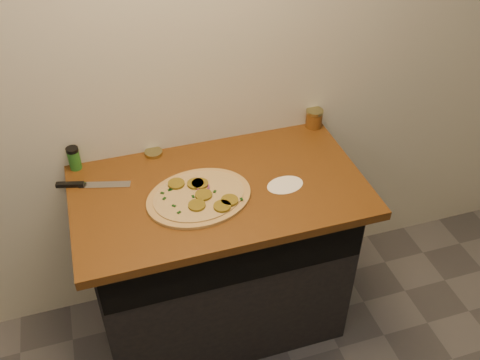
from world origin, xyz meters
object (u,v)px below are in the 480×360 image
object	(u,v)px
salsa_jar	(314,118)
chefs_knife	(87,185)
spice_shaker	(74,158)
pizza	(199,196)

from	to	relation	value
salsa_jar	chefs_knife	bearing A→B (deg)	-172.79
chefs_knife	salsa_jar	size ratio (longest dim) A/B	3.40
spice_shaker	pizza	bearing A→B (deg)	-37.35
pizza	salsa_jar	distance (m)	0.73
salsa_jar	pizza	bearing A→B (deg)	-151.53
pizza	chefs_knife	xyz separation A→B (m)	(-0.42, 0.21, -0.00)
salsa_jar	spice_shaker	bearing A→B (deg)	180.00
chefs_knife	spice_shaker	distance (m)	0.15
pizza	chefs_knife	world-z (taller)	pizza
spice_shaker	chefs_knife	bearing A→B (deg)	-76.52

